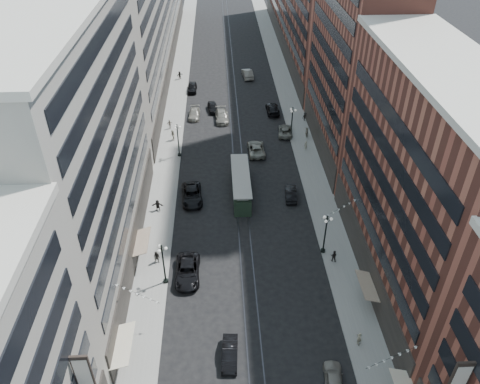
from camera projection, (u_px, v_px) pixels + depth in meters
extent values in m
plane|color=black|center=(236.00, 139.00, 78.40)|extent=(220.00, 220.00, 0.00)
cube|color=gray|center=(174.00, 114.00, 86.02)|extent=(4.00, 180.00, 0.15)
cube|color=gray|center=(293.00, 111.00, 86.89)|extent=(4.00, 180.00, 0.15)
cube|color=#2D2D33|center=(230.00, 113.00, 86.47)|extent=(0.12, 180.00, 0.02)
cube|color=#2D2D33|center=(238.00, 113.00, 86.52)|extent=(0.12, 180.00, 0.02)
cube|color=gray|center=(81.00, 154.00, 47.67)|extent=(8.00, 36.00, 28.00)
cube|color=gray|center=(149.00, 4.00, 99.29)|extent=(8.00, 90.00, 26.00)
cube|color=brown|center=(421.00, 188.00, 46.13)|extent=(8.00, 30.00, 24.00)
cube|color=brown|center=(361.00, 16.00, 63.55)|extent=(8.00, 26.00, 42.00)
cylinder|color=black|center=(166.00, 281.00, 51.94)|extent=(0.56, 0.56, 0.30)
cylinder|color=black|center=(164.00, 265.00, 50.50)|extent=(0.18, 0.18, 5.20)
sphere|color=black|center=(161.00, 246.00, 48.87)|extent=(0.24, 0.24, 0.24)
sphere|color=white|center=(166.00, 248.00, 49.12)|extent=(0.36, 0.36, 0.36)
sphere|color=white|center=(160.00, 246.00, 49.41)|extent=(0.36, 0.36, 0.36)
sphere|color=white|center=(159.00, 251.00, 48.78)|extent=(0.36, 0.36, 0.36)
cylinder|color=black|center=(179.00, 155.00, 73.81)|extent=(0.56, 0.56, 0.30)
cylinder|color=black|center=(178.00, 141.00, 72.38)|extent=(0.18, 0.18, 5.20)
sphere|color=black|center=(177.00, 125.00, 70.74)|extent=(0.24, 0.24, 0.24)
sphere|color=white|center=(180.00, 127.00, 70.99)|extent=(0.36, 0.36, 0.36)
sphere|color=white|center=(176.00, 126.00, 71.28)|extent=(0.36, 0.36, 0.36)
sphere|color=white|center=(175.00, 129.00, 70.65)|extent=(0.36, 0.36, 0.36)
cylinder|color=black|center=(323.00, 251.00, 55.91)|extent=(0.56, 0.56, 0.30)
cylinder|color=black|center=(325.00, 235.00, 54.48)|extent=(0.18, 0.18, 5.20)
sphere|color=black|center=(328.00, 216.00, 52.84)|extent=(0.24, 0.24, 0.24)
sphere|color=white|center=(331.00, 219.00, 53.09)|extent=(0.36, 0.36, 0.36)
sphere|color=white|center=(325.00, 217.00, 53.38)|extent=(0.36, 0.36, 0.36)
sphere|color=white|center=(326.00, 221.00, 52.75)|extent=(0.36, 0.36, 0.36)
cylinder|color=black|center=(291.00, 137.00, 78.59)|extent=(0.56, 0.56, 0.30)
cylinder|color=black|center=(292.00, 123.00, 77.16)|extent=(0.18, 0.18, 5.20)
sphere|color=black|center=(293.00, 108.00, 75.52)|extent=(0.24, 0.24, 0.24)
sphere|color=white|center=(295.00, 110.00, 75.77)|extent=(0.36, 0.36, 0.36)
sphere|color=white|center=(291.00, 109.00, 76.06)|extent=(0.36, 0.36, 0.36)
sphere|color=white|center=(292.00, 111.00, 75.43)|extent=(0.36, 0.36, 0.36)
cube|color=#203323|center=(241.00, 186.00, 65.28)|extent=(2.27, 10.88, 2.36)
cube|color=gray|center=(241.00, 177.00, 64.43)|extent=(1.45, 9.97, 0.54)
cube|color=gray|center=(241.00, 175.00, 64.22)|extent=(2.45, 11.06, 0.14)
cylinder|color=black|center=(242.00, 209.00, 62.48)|extent=(2.09, 0.63, 0.63)
cylinder|color=black|center=(239.00, 175.00, 69.09)|extent=(2.09, 0.63, 0.63)
imported|color=black|center=(187.00, 271.00, 52.43)|extent=(2.70, 5.84, 1.62)
imported|color=gray|center=(334.00, 380.00, 41.72)|extent=(2.17, 4.25, 1.39)
imported|color=black|center=(230.00, 354.00, 43.90)|extent=(1.69, 4.25, 1.37)
imported|color=black|center=(157.00, 257.00, 54.00)|extent=(0.89, 0.68, 1.63)
imported|color=beige|center=(359.00, 339.00, 44.89)|extent=(0.57, 1.00, 1.62)
imported|color=black|center=(192.00, 195.00, 64.19)|extent=(3.20, 6.08, 1.63)
imported|color=gray|center=(194.00, 114.00, 84.67)|extent=(2.12, 4.85, 1.39)
imported|color=black|center=(192.00, 88.00, 93.97)|extent=(1.95, 4.61, 1.55)
imported|color=black|center=(291.00, 193.00, 64.68)|extent=(1.87, 4.37, 1.40)
imported|color=slate|center=(285.00, 131.00, 79.45)|extent=(2.85, 5.14, 1.36)
imported|color=black|center=(273.00, 109.00, 86.10)|extent=(2.33, 5.50, 1.58)
imported|color=black|center=(213.00, 107.00, 86.75)|extent=(2.26, 4.47, 1.46)
imported|color=slate|center=(247.00, 74.00, 99.76)|extent=(2.44, 5.44, 1.73)
imported|color=black|center=(158.00, 205.00, 62.05)|extent=(1.54, 0.54, 1.63)
imported|color=#A39887|center=(170.00, 124.00, 80.74)|extent=(1.04, 0.61, 1.66)
imported|color=black|center=(334.00, 256.00, 54.27)|extent=(0.85, 0.67, 1.55)
imported|color=#A09A84|center=(306.00, 145.00, 74.89)|extent=(0.62, 0.43, 1.62)
imported|color=black|center=(305.00, 117.00, 83.22)|extent=(1.09, 0.76, 1.55)
imported|color=gray|center=(256.00, 149.00, 74.43)|extent=(2.66, 5.62, 1.55)
imported|color=slate|center=(222.00, 116.00, 83.64)|extent=(2.47, 5.59, 1.60)
imported|color=black|center=(180.00, 75.00, 98.72)|extent=(1.48, 1.31, 1.66)
imported|color=gray|center=(307.00, 132.00, 78.41)|extent=(0.88, 1.69, 1.75)
imported|color=#A6A089|center=(173.00, 135.00, 77.33)|extent=(0.73, 1.00, 1.84)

